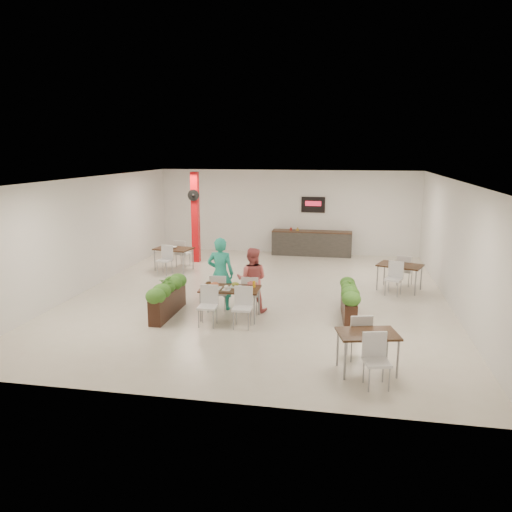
{
  "coord_description": "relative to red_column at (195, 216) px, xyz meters",
  "views": [
    {
      "loc": [
        2.32,
        -13.08,
        3.96
      ],
      "look_at": [
        -0.12,
        0.06,
        1.1
      ],
      "focal_mm": 35.0,
      "sensor_mm": 36.0,
      "label": 1
    }
  ],
  "objects": [
    {
      "name": "room_shell",
      "position": [
        3.0,
        -3.79,
        0.36
      ],
      "size": [
        10.1,
        12.1,
        3.22
      ],
      "color": "white",
      "rests_on": "ground"
    },
    {
      "name": "planter_left",
      "position": [
        1.09,
        -5.84,
        -1.14
      ],
      "size": [
        0.41,
        1.9,
        0.99
      ],
      "rotation": [
        0.0,
        0.0,
        1.57
      ],
      "color": "black",
      "rests_on": "ground"
    },
    {
      "name": "service_counter",
      "position": [
        4.0,
        1.86,
        -1.15
      ],
      "size": [
        3.0,
        0.64,
        2.2
      ],
      "color": "#292624",
      "rests_on": "ground"
    },
    {
      "name": "side_table_b",
      "position": [
        6.83,
        -2.53,
        -1.01
      ],
      "size": [
        1.4,
        1.67,
        0.92
      ],
      "rotation": [
        0.0,
        0.0,
        -0.35
      ],
      "color": "black",
      "rests_on": "ground"
    },
    {
      "name": "diner_woman",
      "position": [
        3.04,
        -5.14,
        -0.84
      ],
      "size": [
        0.8,
        0.63,
        1.61
      ],
      "primitive_type": "imported",
      "rotation": [
        0.0,
        0.0,
        3.17
      ],
      "color": "#D45E5E",
      "rests_on": "ground"
    },
    {
      "name": "ground",
      "position": [
        3.0,
        -3.79,
        -1.64
      ],
      "size": [
        12.0,
        12.0,
        0.0
      ],
      "primitive_type": "plane",
      "color": "beige",
      "rests_on": "ground"
    },
    {
      "name": "red_column",
      "position": [
        0.0,
        0.0,
        0.0
      ],
      "size": [
        0.4,
        0.41,
        3.2
      ],
      "color": "red",
      "rests_on": "ground"
    },
    {
      "name": "diner_man",
      "position": [
        2.24,
        -5.14,
        -0.72
      ],
      "size": [
        0.68,
        0.46,
        1.84
      ],
      "primitive_type": "imported",
      "rotation": [
        0.0,
        0.0,
        3.17
      ],
      "color": "#28AF94",
      "rests_on": "ground"
    },
    {
      "name": "side_table_c",
      "position": [
        5.75,
        -8.22,
        -1.03
      ],
      "size": [
        1.2,
        1.67,
        0.92
      ],
      "rotation": [
        0.0,
        0.0,
        0.24
      ],
      "color": "black",
      "rests_on": "ground"
    },
    {
      "name": "planter_right",
      "position": [
        5.42,
        -5.29,
        -1.16
      ],
      "size": [
        0.49,
        1.81,
        0.94
      ],
      "rotation": [
        0.0,
        0.0,
        1.64
      ],
      "color": "black",
      "rests_on": "ground"
    },
    {
      "name": "side_table_a",
      "position": [
        -0.35,
        -1.38,
        -1.01
      ],
      "size": [
        1.32,
        1.67,
        0.92
      ],
      "rotation": [
        0.0,
        0.0,
        -0.19
      ],
      "color": "black",
      "rests_on": "ground"
    },
    {
      "name": "main_table",
      "position": [
        2.63,
        -5.8,
        -1.01
      ],
      "size": [
        1.42,
        1.65,
        0.92
      ],
      "rotation": [
        0.0,
        0.0,
        0.02
      ],
      "color": "black",
      "rests_on": "ground"
    }
  ]
}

